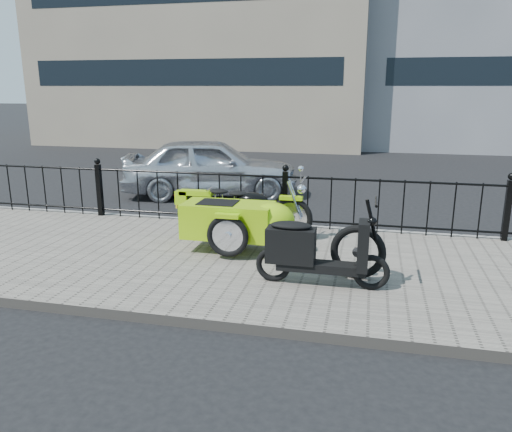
% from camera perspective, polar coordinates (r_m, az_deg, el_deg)
% --- Properties ---
extents(ground, '(120.00, 120.00, 0.00)m').
position_cam_1_polar(ground, '(7.46, 1.56, -4.75)').
color(ground, black).
rests_on(ground, ground).
extents(sidewalk, '(30.00, 3.80, 0.12)m').
position_cam_1_polar(sidewalk, '(6.98, 0.73, -5.61)').
color(sidewalk, '#6A6259').
rests_on(sidewalk, ground).
extents(curb, '(30.00, 0.10, 0.12)m').
position_cam_1_polar(curb, '(8.79, 3.44, -1.35)').
color(curb, gray).
rests_on(curb, ground).
extents(iron_fence, '(14.11, 0.11, 1.08)m').
position_cam_1_polar(iron_fence, '(8.53, 3.34, 1.81)').
color(iron_fence, black).
rests_on(iron_fence, sidewalk).
extents(building_tan, '(14.00, 8.01, 12.00)m').
position_cam_1_polar(building_tan, '(24.32, -5.18, 22.88)').
color(building_tan, gray).
rests_on(building_tan, ground).
extents(motorcycle_sidecar, '(2.28, 1.48, 0.98)m').
position_cam_1_polar(motorcycle_sidecar, '(7.34, -1.55, -0.22)').
color(motorcycle_sidecar, black).
rests_on(motorcycle_sidecar, sidewalk).
extents(scooter, '(1.62, 0.47, 1.10)m').
position_cam_1_polar(scooter, '(6.06, 6.46, -4.01)').
color(scooter, black).
rests_on(scooter, sidewalk).
extents(spare_tire, '(0.70, 0.18, 0.70)m').
position_cam_1_polar(spare_tire, '(6.37, 11.56, -4.03)').
color(spare_tire, black).
rests_on(spare_tire, sidewalk).
extents(sedan_car, '(4.25, 2.55, 1.35)m').
position_cam_1_polar(sedan_car, '(11.59, -5.17, 5.62)').
color(sedan_car, silver).
rests_on(sedan_car, ground).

